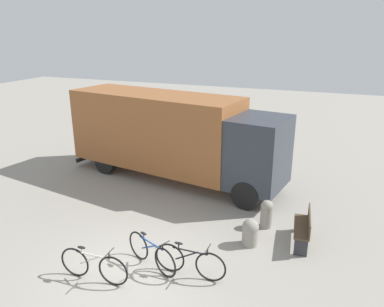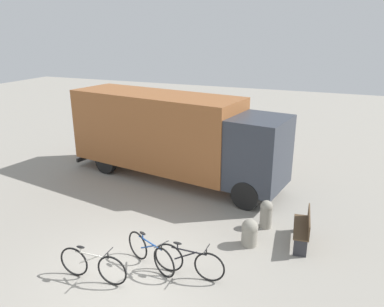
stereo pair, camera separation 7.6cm
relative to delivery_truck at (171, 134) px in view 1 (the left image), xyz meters
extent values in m
plane|color=gray|center=(1.56, -5.80, -1.83)|extent=(60.00, 60.00, 0.00)
cube|color=#99592D|center=(-0.73, 0.12, 0.06)|extent=(7.12, 3.32, 2.82)
cube|color=#333842|center=(3.50, -0.59, -0.15)|extent=(2.06, 2.39, 2.40)
cube|color=black|center=(-4.16, 0.70, -1.56)|extent=(0.45, 2.09, 0.16)
cylinder|color=black|center=(3.66, 0.35, -1.35)|extent=(1.00, 0.44, 0.96)
cylinder|color=black|center=(3.34, -1.52, -1.35)|extent=(1.00, 0.44, 0.96)
cylinder|color=black|center=(-2.43, 1.37, -1.35)|extent=(1.00, 0.44, 0.96)
cylinder|color=black|center=(-2.75, -0.50, -1.35)|extent=(1.00, 0.44, 0.96)
cube|color=brown|center=(5.26, -2.98, -1.34)|extent=(0.55, 1.47, 0.04)
cube|color=brown|center=(5.45, -2.96, -1.14)|extent=(0.18, 1.43, 0.43)
cube|color=#2D2D33|center=(5.33, -3.65, -1.59)|extent=(0.34, 0.08, 0.47)
cube|color=#2D2D33|center=(5.19, -2.31, -1.59)|extent=(0.34, 0.08, 0.47)
torus|color=black|center=(0.43, -6.48, -1.45)|extent=(0.76, 0.07, 0.76)
torus|color=black|center=(1.47, -6.44, -1.45)|extent=(0.76, 0.07, 0.76)
cylinder|color=silver|center=(0.95, -6.46, -1.14)|extent=(0.88, 0.07, 0.04)
cylinder|color=silver|center=(0.87, -6.47, -1.29)|extent=(0.59, 0.06, 0.35)
cylinder|color=silver|center=(0.67, -6.47, -1.08)|extent=(0.03, 0.03, 0.13)
ellipsoid|color=black|center=(0.67, -6.47, -1.00)|extent=(0.22, 0.10, 0.05)
cylinder|color=black|center=(1.39, -6.44, -1.06)|extent=(0.03, 0.03, 0.16)
cylinder|color=black|center=(1.39, -6.44, -0.98)|extent=(0.04, 0.44, 0.02)
torus|color=black|center=(1.48, -5.30, -1.45)|extent=(0.71, 0.35, 0.76)
torus|color=black|center=(2.43, -5.71, -1.45)|extent=(0.71, 0.35, 0.76)
cylinder|color=#1E4C9E|center=(1.96, -5.51, -1.14)|extent=(0.82, 0.39, 0.04)
cylinder|color=#1E4C9E|center=(1.89, -5.47, -1.29)|extent=(0.55, 0.27, 0.35)
cylinder|color=#1E4C9E|center=(1.70, -5.39, -1.08)|extent=(0.03, 0.03, 0.13)
ellipsoid|color=black|center=(1.70, -5.39, -1.00)|extent=(0.24, 0.17, 0.05)
cylinder|color=black|center=(2.36, -5.68, -1.06)|extent=(0.03, 0.03, 0.16)
cylinder|color=black|center=(2.36, -5.68, -0.98)|extent=(0.20, 0.41, 0.02)
torus|color=black|center=(2.45, -5.48, -1.45)|extent=(0.76, 0.05, 0.76)
torus|color=black|center=(3.49, -5.47, -1.45)|extent=(0.76, 0.05, 0.76)
cylinder|color=black|center=(2.97, -5.48, -1.14)|extent=(0.88, 0.04, 0.04)
cylinder|color=black|center=(2.89, -5.48, -1.29)|extent=(0.59, 0.04, 0.35)
cylinder|color=black|center=(2.68, -5.48, -1.08)|extent=(0.03, 0.03, 0.13)
ellipsoid|color=black|center=(2.68, -5.48, -1.00)|extent=(0.22, 0.09, 0.05)
cylinder|color=black|center=(3.41, -5.48, -1.06)|extent=(0.03, 0.03, 0.16)
cylinder|color=black|center=(3.41, -5.48, -0.98)|extent=(0.03, 0.44, 0.02)
cylinder|color=gray|center=(3.98, -3.60, -1.56)|extent=(0.43, 0.43, 0.54)
sphere|color=gray|center=(3.98, -3.60, -1.29)|extent=(0.45, 0.45, 0.45)
cylinder|color=gray|center=(4.20, -2.47, -1.49)|extent=(0.35, 0.35, 0.68)
sphere|color=gray|center=(4.20, -2.47, -1.15)|extent=(0.37, 0.37, 0.37)
camera|label=1|loc=(5.81, -12.51, 3.81)|focal=35.00mm
camera|label=2|loc=(5.88, -12.48, 3.81)|focal=35.00mm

